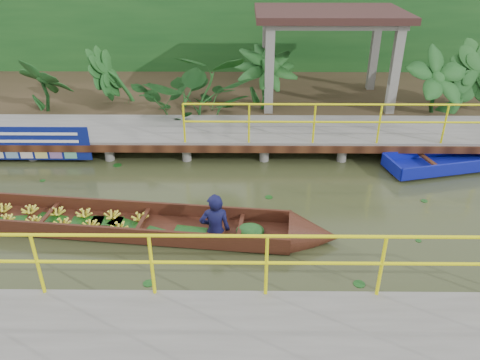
{
  "coord_description": "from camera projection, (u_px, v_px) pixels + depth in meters",
  "views": [
    {
      "loc": [
        0.48,
        -8.22,
        5.28
      ],
      "look_at": [
        0.4,
        0.5,
        0.6
      ],
      "focal_mm": 35.0,
      "sensor_mm": 36.0,
      "label": 1
    }
  ],
  "objects": [
    {
      "name": "far_dock",
      "position": [
        227.0,
        132.0,
        12.54
      ],
      "size": [
        16.0,
        2.06,
        1.66
      ],
      "color": "slate",
      "rests_on": "ground"
    },
    {
      "name": "foliage_backdrop",
      "position": [
        232.0,
        28.0,
        17.61
      ],
      "size": [
        30.0,
        0.8,
        4.0
      ],
      "primitive_type": "cube",
      "color": "#16461A",
      "rests_on": "ground"
    },
    {
      "name": "pavilion",
      "position": [
        329.0,
        23.0,
        13.94
      ],
      "size": [
        4.4,
        3.0,
        3.0
      ],
      "color": "slate",
      "rests_on": "ground"
    },
    {
      "name": "blue_banner",
      "position": [
        33.0,
        143.0,
        11.7
      ],
      "size": [
        2.84,
        0.04,
        0.89
      ],
      "color": "navy",
      "rests_on": "ground"
    },
    {
      "name": "moored_blue_boat",
      "position": [
        477.0,
        160.0,
        11.81
      ],
      "size": [
        3.69,
        1.72,
        0.85
      ],
      "rotation": [
        0.0,
        0.0,
        0.23
      ],
      "color": "#0D1596",
      "rests_on": "ground"
    },
    {
      "name": "tropical_plants",
      "position": [
        256.0,
        76.0,
        13.7
      ],
      "size": [
        14.66,
        1.66,
        2.08
      ],
      "color": "#16461A",
      "rests_on": "ground"
    },
    {
      "name": "vendor_boat",
      "position": [
        107.0,
        218.0,
        9.27
      ],
      "size": [
        9.71,
        1.97,
        2.07
      ],
      "rotation": [
        0.0,
        0.0,
        -0.11
      ],
      "color": "#33180E",
      "rests_on": "ground"
    },
    {
      "name": "ground",
      "position": [
        221.0,
        217.0,
        9.74
      ],
      "size": [
        80.0,
        80.0,
        0.0
      ],
      "primitive_type": "plane",
      "color": "#32361B",
      "rests_on": "ground"
    },
    {
      "name": "land_strip",
      "position": [
        230.0,
        94.0,
        16.25
      ],
      "size": [
        30.0,
        8.0,
        0.45
      ],
      "primitive_type": "cube",
      "color": "#302818",
      "rests_on": "ground"
    }
  ]
}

